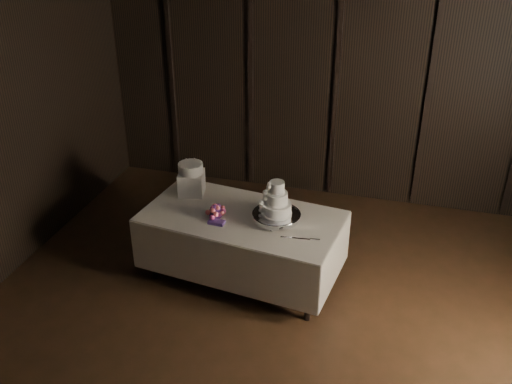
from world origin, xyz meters
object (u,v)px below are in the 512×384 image
at_px(wedding_cake, 274,202).
at_px(bouquet, 216,212).
at_px(box_pedestal, 192,183).
at_px(small_cake, 191,168).
at_px(display_table, 242,244).
at_px(cake_stand, 276,217).

xyz_separation_m(wedding_cake, bouquet, (-0.58, -0.06, -0.17)).
bearing_deg(box_pedestal, small_cake, 0.00).
bearing_deg(bouquet, display_table, 21.63).
xyz_separation_m(wedding_cake, box_pedestal, (-0.99, 0.33, -0.10)).
xyz_separation_m(cake_stand, small_cake, (-1.01, 0.32, 0.26)).
distance_m(cake_stand, wedding_cake, 0.19).
xyz_separation_m(display_table, bouquet, (-0.24, -0.10, 0.40)).
bearing_deg(display_table, bouquet, -151.11).
bearing_deg(display_table, cake_stand, 4.63).
bearing_deg(small_cake, wedding_cake, -18.66).
relative_size(wedding_cake, box_pedestal, 1.34).
bearing_deg(box_pedestal, wedding_cake, -18.66).
height_order(cake_stand, bouquet, bouquet).
distance_m(cake_stand, bouquet, 0.61).
bearing_deg(box_pedestal, display_table, -24.92).
height_order(wedding_cake, box_pedestal, wedding_cake).
relative_size(cake_stand, bouquet, 1.33).
height_order(display_table, box_pedestal, box_pedestal).
bearing_deg(wedding_cake, box_pedestal, 137.44).
distance_m(cake_stand, box_pedestal, 1.07).
height_order(display_table, cake_stand, cake_stand).
distance_m(display_table, bouquet, 0.48).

